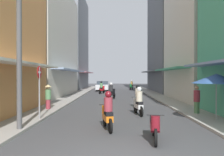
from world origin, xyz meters
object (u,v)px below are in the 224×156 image
Objects in this scene: parked_car at (103,86)px; vendor_umbrella at (216,79)px; motorbike_green at (131,85)px; motorbike_white at (138,102)px; motorbike_orange at (107,112)px; motorbike_blue at (138,98)px; motorbike_red at (102,88)px; pedestrian_foreground at (197,101)px; street_sign_no_entry at (39,85)px; motorbike_black at (112,92)px; utility_pole at (19,27)px; pedestrian_far at (48,96)px; motorbike_maroon at (155,126)px.

vendor_umbrella reaches higher than parked_car.
motorbike_green is 0.97× the size of motorbike_white.
motorbike_orange and motorbike_blue have the same top height.
motorbike_red is 0.96× the size of motorbike_white.
motorbike_blue is at bearing 139.29° from pedestrian_foreground.
motorbike_orange is 0.99× the size of motorbike_white.
vendor_umbrella is 8.37m from street_sign_no_entry.
motorbike_black reaches higher than parked_car.
motorbike_white is at bearing 178.83° from pedestrian_foreground.
street_sign_no_entry is at bearing -104.68° from motorbike_green.
motorbike_orange is 0.78× the size of vendor_umbrella.
motorbike_white is (-1.39, -22.44, 0.00)m from motorbike_green.
motorbike_red is 1.00× the size of motorbike_black.
utility_pole is at bearing -167.94° from vendor_umbrella.
vendor_umbrella is (4.98, -10.32, 1.35)m from motorbike_black.
motorbike_blue is 3.92m from pedestrian_foreground.
pedestrian_far is 6.06m from utility_pole.
motorbike_white is 0.44× the size of parked_car.
motorbike_maroon is (1.61, -1.56, -0.20)m from motorbike_orange.
pedestrian_foreground is at bearing -1.17° from motorbike_white.
motorbike_green reaches higher than motorbike_maroon.
motorbike_blue and motorbike_white have the same top height.
motorbike_white is (0.01, 4.96, 0.20)m from motorbike_maroon.
motorbike_black is 0.96× the size of motorbike_blue.
motorbike_orange is at bearing -163.99° from vendor_umbrella.
motorbike_white is (1.62, 3.39, 0.00)m from motorbike_orange.
motorbike_blue is at bearing 88.03° from motorbike_maroon.
pedestrian_far is at bearing 99.48° from street_sign_no_entry.
street_sign_no_entry reaches higher than motorbike_black.
vendor_umbrella is at bearing -69.64° from motorbike_red.
street_sign_no_entry is (0.10, 2.01, -2.34)m from utility_pole.
parked_car is at bearing -155.34° from motorbike_green.
motorbike_white is 4.16m from vendor_umbrella.
motorbike_black is (0.06, 11.77, 0.00)m from motorbike_orange.
street_sign_no_entry is at bearing -168.37° from pedestrian_foreground.
pedestrian_foreground reaches higher than motorbike_red.
parked_car is (-4.41, -2.02, 0.04)m from motorbike_green.
parked_car is (-0.15, 5.45, 0.04)m from motorbike_red.
motorbike_white is at bearing -81.60° from parked_car.
motorbike_blue is at bearing -79.68° from parked_car.
motorbike_green is 22.11m from pedestrian_far.
utility_pole reaches higher than motorbike_orange.
motorbike_green is 22.58m from pedestrian_foreground.
utility_pole is at bearing -173.98° from motorbike_orange.
motorbike_blue is at bearing 10.63° from pedestrian_far.
street_sign_no_entry reaches higher than motorbike_orange.
motorbike_red is at bearing 82.91° from street_sign_no_entry.
motorbike_orange is 6.18m from motorbike_blue.
utility_pole is at bearing -105.98° from motorbike_black.
pedestrian_foreground is at bearing -85.36° from motorbike_green.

